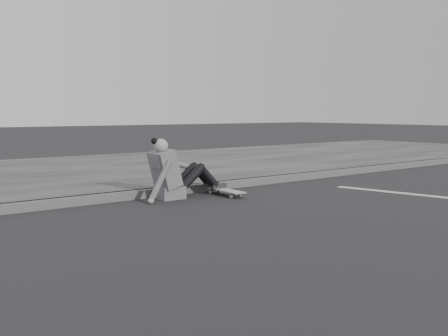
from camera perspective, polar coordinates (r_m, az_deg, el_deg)
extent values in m
plane|color=black|center=(6.17, 14.09, -5.27)|extent=(80.00, 80.00, 0.00)
cube|color=#484848|center=(8.01, -0.35, -1.98)|extent=(24.00, 0.16, 0.12)
cube|color=#333333|center=(10.57, -10.12, -0.04)|extent=(24.00, 6.00, 0.12)
cylinder|color=gray|center=(7.15, 0.86, -3.26)|extent=(0.03, 0.05, 0.05)
cylinder|color=gray|center=(7.25, 1.80, -3.14)|extent=(0.03, 0.05, 0.05)
cylinder|color=gray|center=(7.57, -1.55, -2.73)|extent=(0.03, 0.05, 0.05)
cylinder|color=gray|center=(7.65, -0.63, -2.62)|extent=(0.03, 0.05, 0.05)
cube|color=#323235|center=(7.19, 1.33, -2.98)|extent=(0.16, 0.04, 0.03)
cube|color=#323235|center=(7.61, -1.09, -2.47)|extent=(0.16, 0.04, 0.03)
cube|color=gray|center=(7.39, 0.09, -2.53)|extent=(0.20, 0.78, 0.02)
cube|color=#535356|center=(7.16, -6.25, -2.78)|extent=(0.36, 0.34, 0.18)
cube|color=#535356|center=(7.08, -6.78, -0.11)|extent=(0.37, 0.40, 0.57)
cube|color=#535356|center=(7.00, -7.71, 0.79)|extent=(0.14, 0.30, 0.20)
cylinder|color=gray|center=(7.03, -7.15, 1.80)|extent=(0.09, 0.09, 0.08)
sphere|color=gray|center=(7.02, -7.24, 2.53)|extent=(0.20, 0.20, 0.20)
sphere|color=black|center=(6.99, -7.97, 3.08)|extent=(0.09, 0.09, 0.09)
cylinder|color=black|center=(7.22, -3.76, -1.11)|extent=(0.43, 0.13, 0.39)
cylinder|color=black|center=(7.37, -4.52, -0.97)|extent=(0.43, 0.13, 0.39)
cylinder|color=black|center=(7.39, -1.81, -0.97)|extent=(0.35, 0.11, 0.36)
cylinder|color=black|center=(7.53, -2.59, -0.83)|extent=(0.35, 0.11, 0.36)
sphere|color=black|center=(7.29, -2.68, 0.04)|extent=(0.13, 0.13, 0.13)
sphere|color=black|center=(7.44, -3.45, 0.16)|extent=(0.13, 0.13, 0.13)
cube|color=black|center=(7.51, -0.64, -2.05)|extent=(0.24, 0.08, 0.07)
cube|color=black|center=(7.66, -1.44, -1.89)|extent=(0.24, 0.08, 0.07)
cylinder|color=#535356|center=(6.82, -7.33, -1.56)|extent=(0.38, 0.08, 0.58)
sphere|color=gray|center=(6.78, -8.37, -3.76)|extent=(0.08, 0.08, 0.08)
cylinder|color=#535356|center=(7.33, -5.78, 0.59)|extent=(0.48, 0.08, 0.21)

